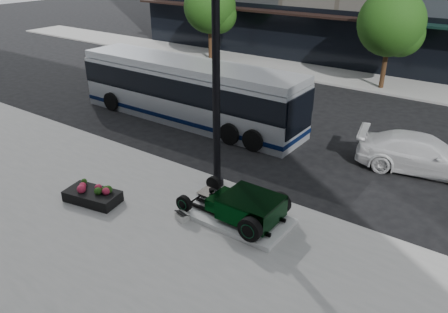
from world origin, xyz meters
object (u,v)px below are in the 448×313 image
Objects in this scene: lamppost at (216,75)px; transit_bus at (188,91)px; flower_planter at (93,195)px; white_sedan at (422,154)px; hot_rod at (245,206)px.

lamppost reaches higher than transit_bus.
transit_bus is (-2.51, 8.06, 1.15)m from flower_planter.
transit_bus is at bearing 107.27° from flower_planter.
transit_bus is 2.50× the size of white_sedan.
hot_rod is 5.20m from flower_planter.
transit_bus is (-5.21, 4.73, -2.63)m from lamppost.
lamppost reaches higher than hot_rod.
transit_bus reaches higher than white_sedan.
transit_bus is (-7.33, 6.14, 0.79)m from hot_rod.
transit_bus reaches higher than flower_planter.
lamppost is at bearing 123.32° from white_sedan.
hot_rod is at bearing -33.73° from lamppost.
flower_planter is 12.22m from white_sedan.
hot_rod is at bearing 141.85° from white_sedan.
transit_bus reaches higher than hot_rod.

